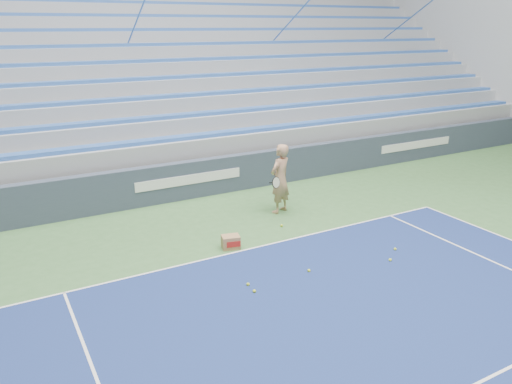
# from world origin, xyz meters

# --- Properties ---
(sponsor_barrier) EXTENTS (30.00, 0.32, 1.10)m
(sponsor_barrier) POSITION_xyz_m (0.00, 15.88, 0.55)
(sponsor_barrier) COLOR #343E50
(sponsor_barrier) RESTS_ON ground
(bleachers) EXTENTS (31.00, 9.15, 7.30)m
(bleachers) POSITION_xyz_m (0.00, 21.60, 2.36)
(bleachers) COLOR #94979C
(bleachers) RESTS_ON ground
(tennis_player) EXTENTS (1.01, 0.96, 1.88)m
(tennis_player) POSITION_xyz_m (1.72, 13.58, 0.94)
(tennis_player) COLOR tan
(tennis_player) RESTS_ON ground
(ball_box) EXTENTS (0.46, 0.39, 0.30)m
(ball_box) POSITION_xyz_m (-0.46, 12.16, 0.15)
(ball_box) COLOR #9B754B
(ball_box) RESTS_ON ground
(tennis_ball_0) EXTENTS (0.07, 0.07, 0.07)m
(tennis_ball_0) POSITION_xyz_m (2.22, 9.89, 0.03)
(tennis_ball_0) COLOR #C6DD2D
(tennis_ball_0) RESTS_ON ground
(tennis_ball_1) EXTENTS (0.07, 0.07, 0.07)m
(tennis_ball_1) POSITION_xyz_m (-0.24, 12.35, 0.03)
(tennis_ball_1) COLOR #C6DD2D
(tennis_ball_1) RESTS_ON ground
(tennis_ball_2) EXTENTS (0.07, 0.07, 0.07)m
(tennis_ball_2) POSITION_xyz_m (1.21, 12.66, 0.03)
(tennis_ball_2) COLOR #C6DD2D
(tennis_ball_2) RESTS_ON ground
(tennis_ball_3) EXTENTS (0.07, 0.07, 0.07)m
(tennis_ball_3) POSITION_xyz_m (0.42, 10.33, 0.03)
(tennis_ball_3) COLOR #C6DD2D
(tennis_ball_3) RESTS_ON ground
(tennis_ball_4) EXTENTS (0.07, 0.07, 0.07)m
(tennis_ball_4) POSITION_xyz_m (-0.96, 10.15, 0.03)
(tennis_ball_4) COLOR #C6DD2D
(tennis_ball_4) RESTS_ON ground
(tennis_ball_5) EXTENTS (0.07, 0.07, 0.07)m
(tennis_ball_5) POSITION_xyz_m (2.70, 10.24, 0.03)
(tennis_ball_5) COLOR #C6DD2D
(tennis_ball_5) RESTS_ON ground
(tennis_ball_6) EXTENTS (0.07, 0.07, 0.07)m
(tennis_ball_6) POSITION_xyz_m (-0.94, 10.44, 0.03)
(tennis_ball_6) COLOR #C6DD2D
(tennis_ball_6) RESTS_ON ground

